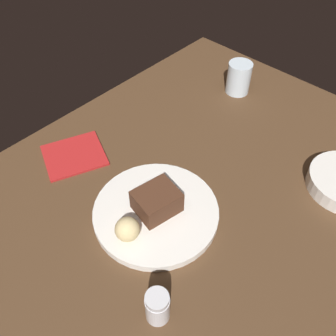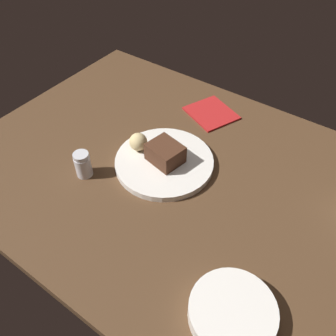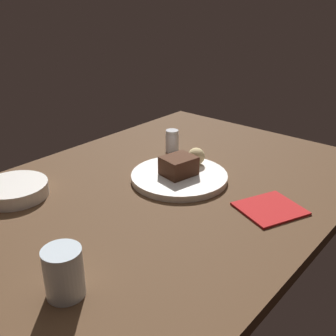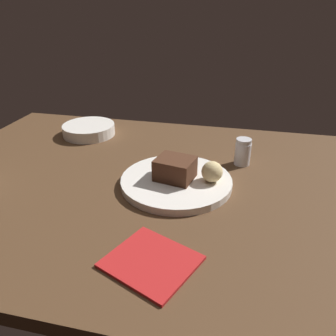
# 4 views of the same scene
# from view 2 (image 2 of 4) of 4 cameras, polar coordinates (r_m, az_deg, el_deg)

# --- Properties ---
(dining_table) EXTENTS (1.20, 0.84, 0.03)m
(dining_table) POSITION_cam_2_polar(r_m,az_deg,el_deg) (0.95, 2.35, -1.82)
(dining_table) COLOR #4C331E
(dining_table) RESTS_ON ground
(dessert_plate) EXTENTS (0.27, 0.27, 0.02)m
(dessert_plate) POSITION_cam_2_polar(r_m,az_deg,el_deg) (0.96, -0.61, 0.97)
(dessert_plate) COLOR white
(dessert_plate) RESTS_ON dining_table
(chocolate_cake_slice) EXTENTS (0.10, 0.09, 0.05)m
(chocolate_cake_slice) POSITION_cam_2_polar(r_m,az_deg,el_deg) (0.94, -0.45, 2.39)
(chocolate_cake_slice) COLOR #472819
(chocolate_cake_slice) RESTS_ON dessert_plate
(bread_roll) EXTENTS (0.05, 0.05, 0.05)m
(bread_roll) POSITION_cam_2_polar(r_m,az_deg,el_deg) (0.98, -4.67, 4.31)
(bread_roll) COLOR #DBC184
(bread_roll) RESTS_ON dessert_plate
(salt_shaker) EXTENTS (0.04, 0.04, 0.07)m
(salt_shaker) POSITION_cam_2_polar(r_m,az_deg,el_deg) (0.94, -13.48, 0.56)
(salt_shaker) COLOR silver
(salt_shaker) RESTS_ON dining_table
(side_bowl) EXTENTS (0.17, 0.17, 0.04)m
(side_bowl) POSITION_cam_2_polar(r_m,az_deg,el_deg) (0.73, 10.26, -21.81)
(side_bowl) COLOR white
(side_bowl) RESTS_ON dining_table
(folded_napkin) EXTENTS (0.18, 0.17, 0.01)m
(folded_napkin) POSITION_cam_2_polar(r_m,az_deg,el_deg) (1.15, 6.93, 8.74)
(folded_napkin) COLOR #B21E1E
(folded_napkin) RESTS_ON dining_table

